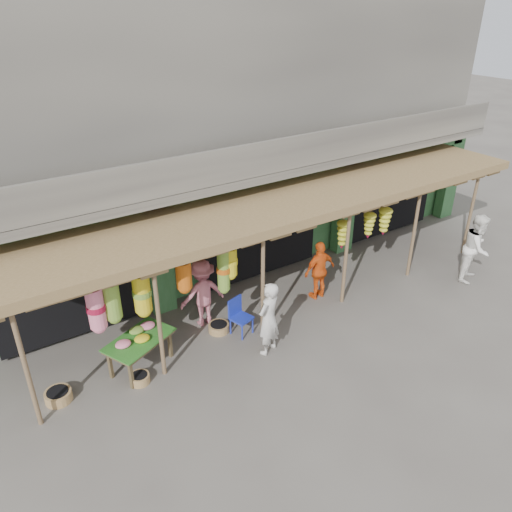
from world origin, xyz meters
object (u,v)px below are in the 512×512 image
person_right (477,248)px  person_shopper (202,293)px  person_front (269,319)px  person_vendor (320,270)px  blue_chair (239,314)px  flower_table (139,340)px

person_right → person_shopper: 7.58m
person_shopper → person_front: bearing=115.2°
person_front → person_right: person_right is taller
person_front → person_vendor: person_front is taller
blue_chair → person_vendor: size_ratio=0.56×
person_vendor → person_shopper: (-3.06, 0.63, 0.05)m
blue_chair → person_right: 6.90m
person_vendor → blue_chair: bearing=3.3°
flower_table → person_shopper: person_shopper is taller
person_right → flower_table: bearing=148.8°
flower_table → blue_chair: (2.38, -0.13, -0.19)m
flower_table → person_vendor: person_vendor is taller
blue_chair → person_shopper: bearing=106.8°
person_vendor → person_right: bearing=158.1°
blue_chair → person_front: (0.17, -0.96, 0.37)m
person_right → person_vendor: 4.48m
blue_chair → person_right: bearing=-28.2°
flower_table → person_shopper: (1.87, 0.66, 0.16)m
flower_table → person_front: (2.54, -1.09, 0.18)m
person_front → person_shopper: person_front is taller
flower_table → blue_chair: size_ratio=1.82×
person_vendor → person_shopper: person_shopper is taller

